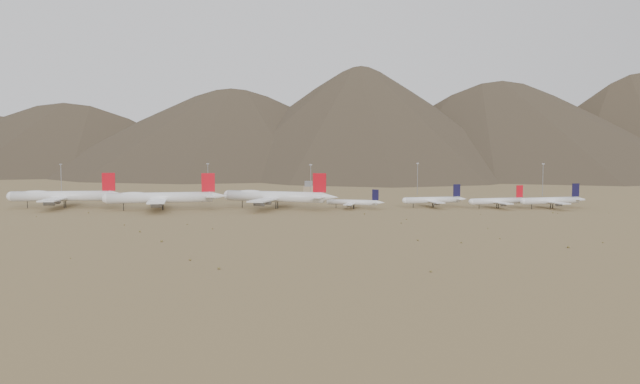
{
  "coord_description": "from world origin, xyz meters",
  "views": [
    {
      "loc": [
        35.48,
        -362.27,
        39.72
      ],
      "look_at": [
        38.27,
        30.0,
        10.31
      ],
      "focal_mm": 35.0,
      "sensor_mm": 36.0,
      "label": 1
    }
  ],
  "objects_px": {
    "widebody_west": "(63,196)",
    "widebody_east": "(275,196)",
    "control_tower": "(309,190)",
    "narrowbody_b": "(434,200)",
    "narrowbody_a": "(354,202)",
    "widebody_centre": "(161,197)"
  },
  "relations": [
    {
      "from": "widebody_west",
      "to": "widebody_east",
      "type": "relative_size",
      "value": 1.01
    },
    {
      "from": "widebody_east",
      "to": "widebody_west",
      "type": "bearing_deg",
      "value": -165.11
    },
    {
      "from": "widebody_west",
      "to": "control_tower",
      "type": "xyz_separation_m",
      "value": [
        154.98,
        86.85,
        -2.34
      ]
    },
    {
      "from": "narrowbody_b",
      "to": "narrowbody_a",
      "type": "bearing_deg",
      "value": 177.1
    },
    {
      "from": "narrowbody_a",
      "to": "control_tower",
      "type": "height_order",
      "value": "narrowbody_a"
    },
    {
      "from": "widebody_centre",
      "to": "narrowbody_b",
      "type": "xyz_separation_m",
      "value": [
        171.01,
        15.41,
        -3.0
      ]
    },
    {
      "from": "widebody_west",
      "to": "widebody_east",
      "type": "height_order",
      "value": "widebody_east"
    },
    {
      "from": "narrowbody_a",
      "to": "narrowbody_b",
      "type": "distance_m",
      "value": 52.29
    },
    {
      "from": "widebody_west",
      "to": "control_tower",
      "type": "height_order",
      "value": "widebody_west"
    },
    {
      "from": "narrowbody_b",
      "to": "control_tower",
      "type": "height_order",
      "value": "narrowbody_b"
    },
    {
      "from": "narrowbody_b",
      "to": "control_tower",
      "type": "distance_m",
      "value": 117.34
    },
    {
      "from": "widebody_west",
      "to": "widebody_centre",
      "type": "height_order",
      "value": "widebody_centre"
    },
    {
      "from": "widebody_west",
      "to": "narrowbody_b",
      "type": "xyz_separation_m",
      "value": [
        236.38,
        2.33,
        -2.92
      ]
    },
    {
      "from": "widebody_west",
      "to": "widebody_east",
      "type": "xyz_separation_m",
      "value": [
        135.24,
        -6.73,
        0.18
      ]
    },
    {
      "from": "widebody_east",
      "to": "narrowbody_b",
      "type": "relative_size",
      "value": 1.69
    },
    {
      "from": "widebody_east",
      "to": "narrowbody_b",
      "type": "distance_m",
      "value": 101.6
    },
    {
      "from": "narrowbody_b",
      "to": "control_tower",
      "type": "bearing_deg",
      "value": 121.68
    },
    {
      "from": "control_tower",
      "to": "narrowbody_a",
      "type": "bearing_deg",
      "value": -72.23
    },
    {
      "from": "narrowbody_b",
      "to": "widebody_west",
      "type": "bearing_deg",
      "value": 168.32
    },
    {
      "from": "narrowbody_b",
      "to": "widebody_centre",
      "type": "bearing_deg",
      "value": 172.91
    },
    {
      "from": "widebody_west",
      "to": "widebody_centre",
      "type": "relative_size",
      "value": 1.0
    },
    {
      "from": "widebody_east",
      "to": "control_tower",
      "type": "bearing_deg",
      "value": 95.82
    }
  ]
}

